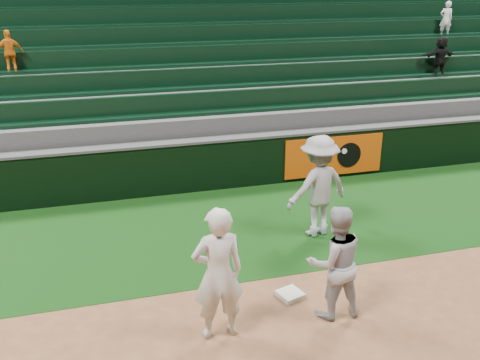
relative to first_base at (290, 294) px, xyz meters
name	(u,v)px	position (x,y,z in m)	size (l,w,h in m)	color
ground	(292,308)	(-0.07, -0.29, -0.04)	(70.00, 70.00, 0.00)	brown
foul_grass	(240,226)	(-0.07, 2.71, -0.04)	(36.00, 4.20, 0.01)	black
first_base	(290,294)	(0.00, 0.00, 0.00)	(0.36, 0.36, 0.08)	silver
first_baseman	(218,274)	(-1.33, -0.62, 0.96)	(0.73, 0.48, 2.00)	silver
baserunner	(335,262)	(0.44, -0.60, 0.85)	(0.87, 0.68, 1.79)	#ABADB6
base_coach	(318,186)	(1.28, 1.97, 0.98)	(1.31, 0.75, 2.03)	#9B9DA8
field_wall	(217,163)	(-0.05, 4.91, 0.59)	(36.00, 0.45, 1.25)	black
stadium_seating	(186,88)	(-0.07, 8.68, 1.66)	(36.00, 5.95, 4.85)	#3E3E41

